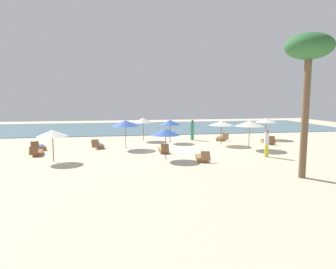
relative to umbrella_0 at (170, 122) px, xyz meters
The scene contains 20 objects.
ground_plane 4.28m from the umbrella_0, 91.56° to the right, with size 60.00×60.00×0.00m, color beige.
ocean_water 13.24m from the umbrella_0, 90.46° to the left, with size 48.00×16.00×0.06m, color slate.
umbrella_0 is the anchor object (origin of this frame).
umbrella_1 4.53m from the umbrella_0, 26.90° to the right, with size 2.10×2.10×2.03m.
umbrella_2 9.46m from the umbrella_0, ahead, with size 2.05×2.05×2.06m.
umbrella_3 7.02m from the umbrella_0, 38.11° to the right, with size 2.27×2.27×2.21m.
umbrella_4 4.75m from the umbrella_0, 147.52° to the right, with size 2.18×2.18×2.23m.
umbrella_5 7.28m from the umbrella_0, 102.15° to the right, with size 1.93×1.93×2.00m.
umbrella_6 10.90m from the umbrella_0, 142.50° to the right, with size 1.90×1.90×2.00m.
umbrella_7 2.76m from the umbrella_0, 145.03° to the left, with size 1.84×1.84×2.12m.
lounger_0 8.08m from the umbrella_0, 85.10° to the right, with size 0.81×1.76×0.68m.
lounger_1 5.11m from the umbrella_0, 105.57° to the right, with size 0.61×1.67×0.71m.
lounger_2 11.15m from the umbrella_0, 157.48° to the right, with size 0.82×1.74×0.71m.
lounger_3 8.72m from the umbrella_0, 13.91° to the right, with size 0.70×1.69×0.72m.
lounger_4 5.22m from the umbrella_0, ahead, with size 1.22×1.76×0.72m.
lounger_5 10.86m from the umbrella_0, 169.73° to the right, with size 1.16×1.77×0.71m.
lounger_6 6.65m from the umbrella_0, 163.64° to the right, with size 1.01×1.74×0.74m.
person_0 9.21m from the umbrella_0, 54.19° to the right, with size 0.42×0.42×1.88m.
person_1 2.80m from the umbrella_0, 27.93° to the left, with size 0.47×0.47×1.90m.
palm_1 14.18m from the umbrella_0, 70.17° to the right, with size 2.28×2.28×7.12m.
Camera 1 is at (-4.50, -22.39, 4.08)m, focal length 32.21 mm.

